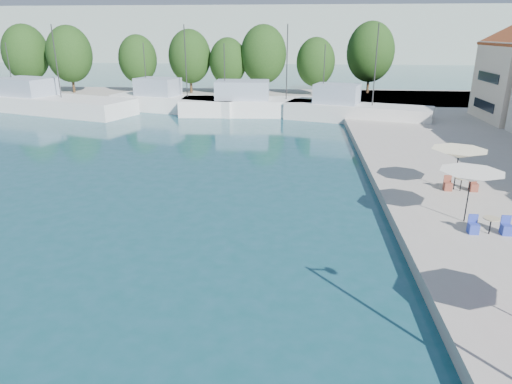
# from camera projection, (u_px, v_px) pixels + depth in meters

# --- Properties ---
(quay_far) EXTENTS (90.00, 16.00, 0.60)m
(quay_far) POSITION_uv_depth(u_px,v_px,m) (232.00, 98.00, 63.53)
(quay_far) COLOR #A8A198
(quay_far) RESTS_ON ground
(hill_west) EXTENTS (180.00, 40.00, 16.00)m
(hill_west) POSITION_uv_depth(u_px,v_px,m) (206.00, 34.00, 150.18)
(hill_west) COLOR #94A197
(hill_west) RESTS_ON ground
(hill_east) EXTENTS (140.00, 40.00, 12.00)m
(hill_east) POSITION_uv_depth(u_px,v_px,m) (410.00, 40.00, 163.41)
(hill_east) COLOR #94A197
(hill_east) RESTS_ON ground
(trawler_01) EXTENTS (22.62, 12.30, 10.20)m
(trawler_01) POSITION_uv_depth(u_px,v_px,m) (45.00, 102.00, 54.19)
(trawler_01) COLOR white
(trawler_01) RESTS_ON ground
(trawler_02) EXTENTS (16.57, 8.64, 10.20)m
(trawler_02) POSITION_uv_depth(u_px,v_px,m) (173.00, 102.00, 54.25)
(trawler_02) COLOR white
(trawler_02) RESTS_ON ground
(trawler_03) EXTENTS (20.08, 6.09, 10.20)m
(trawler_03) POSITION_uv_depth(u_px,v_px,m) (264.00, 105.00, 52.00)
(trawler_03) COLOR white
(trawler_03) RESTS_ON ground
(trawler_04) EXTENTS (15.57, 8.32, 10.20)m
(trawler_04) POSITION_uv_depth(u_px,v_px,m) (353.00, 111.00, 48.20)
(trawler_04) COLOR silver
(trawler_04) RESTS_ON ground
(tree_01) EXTENTS (6.42, 6.42, 9.50)m
(tree_01) POSITION_uv_depth(u_px,v_px,m) (26.00, 53.00, 65.90)
(tree_01) COLOR #3F2B19
(tree_01) RESTS_ON quay_far
(tree_02) EXTENTS (6.30, 6.30, 9.32)m
(tree_02) POSITION_uv_depth(u_px,v_px,m) (69.00, 54.00, 64.68)
(tree_02) COLOR #3F2B19
(tree_02) RESTS_ON quay_far
(tree_03) EXTENTS (5.45, 5.45, 8.07)m
(tree_03) POSITION_uv_depth(u_px,v_px,m) (138.00, 59.00, 65.51)
(tree_03) COLOR #3F2B19
(tree_03) RESTS_ON quay_far
(tree_04) EXTENTS (5.94, 5.94, 8.79)m
(tree_04) POSITION_uv_depth(u_px,v_px,m) (190.00, 57.00, 64.25)
(tree_04) COLOR #3F2B19
(tree_04) RESTS_ON quay_far
(tree_05) EXTENTS (5.19, 5.19, 7.68)m
(tree_05) POSITION_uv_depth(u_px,v_px,m) (228.00, 62.00, 63.67)
(tree_05) COLOR #3F2B19
(tree_05) RESTS_ON quay_far
(tree_06) EXTENTS (6.34, 6.34, 9.39)m
(tree_06) POSITION_uv_depth(u_px,v_px,m) (263.00, 54.00, 62.89)
(tree_06) COLOR #3F2B19
(tree_06) RESTS_ON quay_far
(tree_07) EXTENTS (5.24, 5.24, 7.75)m
(tree_07) POSITION_uv_depth(u_px,v_px,m) (316.00, 62.00, 62.10)
(tree_07) COLOR #3F2B19
(tree_07) RESTS_ON quay_far
(tree_08) EXTENTS (6.65, 6.65, 9.84)m
(tree_08) POSITION_uv_depth(u_px,v_px,m) (370.00, 52.00, 64.10)
(tree_08) COLOR #3F2B19
(tree_08) RESTS_ON quay_far
(umbrella_white) EXTENTS (2.89, 2.89, 2.48)m
(umbrella_white) POSITION_uv_depth(u_px,v_px,m) (471.00, 176.00, 20.78)
(umbrella_white) COLOR black
(umbrella_white) RESTS_ON quay_right
(umbrella_cream) EXTENTS (3.02, 3.02, 2.35)m
(umbrella_cream) POSITION_uv_depth(u_px,v_px,m) (459.00, 154.00, 25.13)
(umbrella_cream) COLOR black
(umbrella_cream) RESTS_ON quay_right
(cafe_table_02) EXTENTS (1.82, 0.70, 0.76)m
(cafe_table_02) POSITION_uv_depth(u_px,v_px,m) (490.00, 228.00, 20.10)
(cafe_table_02) COLOR black
(cafe_table_02) RESTS_ON quay_right
(cafe_table_03) EXTENTS (1.82, 0.70, 0.76)m
(cafe_table_03) POSITION_uv_depth(u_px,v_px,m) (461.00, 186.00, 25.55)
(cafe_table_03) COLOR black
(cafe_table_03) RESTS_ON quay_right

